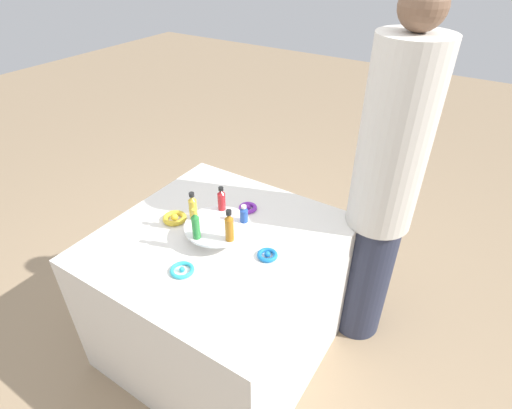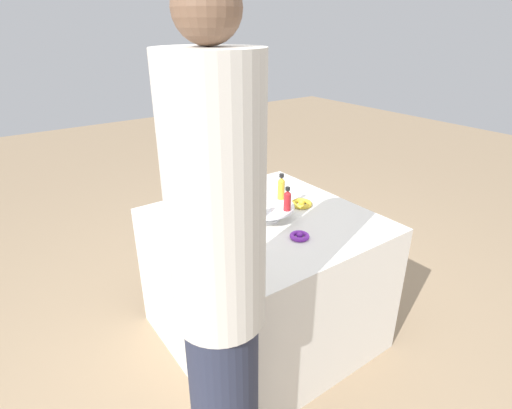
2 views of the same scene
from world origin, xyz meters
TOP-DOWN VIEW (x-y plane):
  - ground_plane at (0.00, 0.00)m, footprint 12.00×12.00m
  - party_table at (0.00, 0.00)m, footprint 1.03×1.03m
  - display_stand at (0.00, 0.00)m, footprint 0.30×0.30m
  - bottle_gold at (-0.02, 0.12)m, footprint 0.04×0.04m
  - bottle_green at (-0.12, 0.02)m, footprint 0.03×0.03m
  - bottle_amber at (-0.06, -0.11)m, footprint 0.04×0.04m
  - bottle_blue at (0.09, -0.09)m, footprint 0.04×0.04m
  - bottle_red at (0.11, 0.06)m, footprint 0.04×0.04m
  - ribbon_bow_purple at (0.26, 0.01)m, footprint 0.09×0.09m
  - ribbon_bow_gold at (-0.01, 0.26)m, footprint 0.12×0.12m
  - ribbon_bow_teal at (-0.26, -0.01)m, footprint 0.10×0.10m
  - ribbon_bow_blue at (0.01, -0.26)m, footprint 0.09×0.09m
  - person_figure at (0.51, -0.57)m, footprint 0.30×0.30m

SIDE VIEW (x-z plane):
  - ground_plane at x=0.00m, z-range 0.00..0.00m
  - party_table at x=0.00m, z-range 0.00..0.74m
  - ribbon_bow_teal at x=-0.26m, z-range 0.74..0.76m
  - ribbon_bow_blue at x=0.01m, z-range 0.74..0.77m
  - ribbon_bow_purple at x=0.26m, z-range 0.74..0.77m
  - ribbon_bow_gold at x=-0.01m, z-range 0.74..0.78m
  - display_stand at x=0.00m, z-range 0.76..0.83m
  - bottle_blue at x=0.09m, z-range 0.81..0.90m
  - bottle_red at x=0.11m, z-range 0.81..0.93m
  - bottle_gold at x=-0.02m, z-range 0.81..0.95m
  - bottle_green at x=-0.12m, z-range 0.81..0.96m
  - bottle_amber at x=-0.06m, z-range 0.81..0.96m
  - person_figure at x=0.51m, z-range 0.01..1.79m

